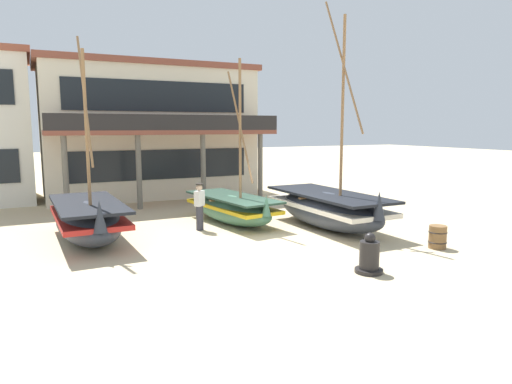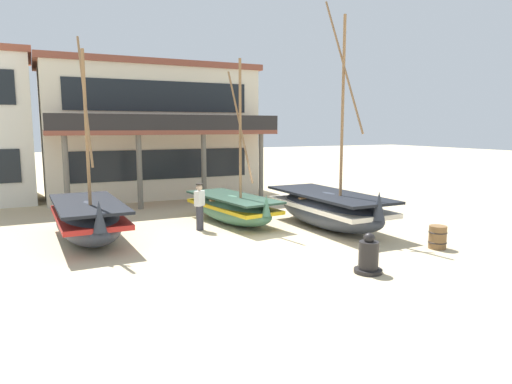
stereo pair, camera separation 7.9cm
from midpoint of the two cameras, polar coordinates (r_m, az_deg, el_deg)
name	(u,v)px [view 1 (the left image)]	position (r m, az deg, el deg)	size (l,w,h in m)	color
ground_plane	(269,237)	(15.46, 1.50, -5.61)	(120.00, 120.00, 0.00)	#CCB78E
fishing_boat_near_left	(233,208)	(17.52, -3.05, -1.98)	(2.32, 4.82, 6.08)	#427056
fishing_boat_centre_large	(329,208)	(16.89, 8.89, -2.03)	(2.17, 5.65, 8.01)	#2D333D
fishing_boat_far_right	(88,220)	(15.71, -20.25, -3.24)	(2.09, 5.00, 6.46)	#2D333D
fisherman_by_hull	(200,207)	(16.43, -7.17, -1.89)	(0.42, 0.39, 1.68)	#33333D
capstan_winch	(369,257)	(12.03, 13.72, -7.85)	(0.72, 0.72, 1.04)	black
wooden_barrel	(438,237)	(15.03, 21.51, -5.22)	(0.56, 0.56, 0.70)	brown
harbor_building_main	(148,130)	(25.68, -13.36, 7.46)	(11.02, 7.72, 6.93)	beige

